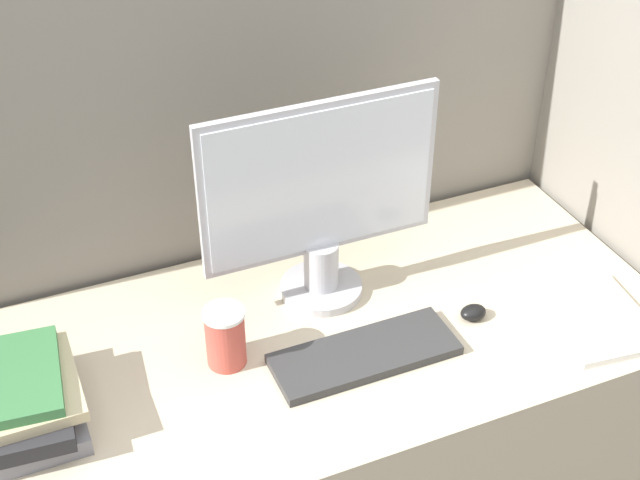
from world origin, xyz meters
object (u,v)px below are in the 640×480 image
(keyboard, at_px, (365,354))
(coffee_cup, at_px, (225,337))
(mouse, at_px, (473,312))
(monitor, at_px, (321,204))
(book_stack, at_px, (19,399))

(keyboard, height_order, coffee_cup, coffee_cup)
(mouse, relative_size, coffee_cup, 0.44)
(mouse, distance_m, coffee_cup, 0.53)
(monitor, height_order, keyboard, monitor)
(coffee_cup, bearing_deg, keyboard, -21.23)
(monitor, relative_size, keyboard, 1.36)
(mouse, distance_m, book_stack, 0.92)
(monitor, distance_m, mouse, 0.40)
(keyboard, height_order, book_stack, book_stack)
(keyboard, bearing_deg, coffee_cup, 158.77)
(keyboard, distance_m, mouse, 0.26)
(book_stack, bearing_deg, keyboard, -8.31)
(keyboard, distance_m, book_stack, 0.66)
(mouse, xyz_separation_m, book_stack, (-0.92, 0.07, 0.04))
(keyboard, relative_size, book_stack, 1.25)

